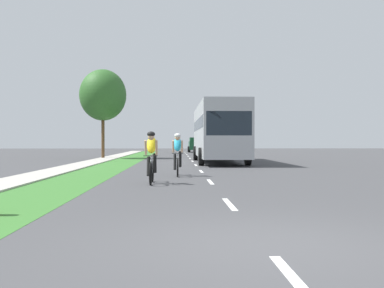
# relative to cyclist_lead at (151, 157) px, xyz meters

# --- Properties ---
(ground_plane) EXTENTS (120.00, 120.00, 0.00)m
(ground_plane) POSITION_rel_cyclist_lead_xyz_m (1.83, 11.82, -0.81)
(ground_plane) COLOR #424244
(grass_verge) EXTENTS (2.11, 70.00, 0.01)m
(grass_verge) POSITION_rel_cyclist_lead_xyz_m (-2.60, 11.82, -0.81)
(grass_verge) COLOR #38722D
(grass_verge) RESTS_ON ground_plane
(sidewalk_concrete) EXTENTS (1.46, 70.00, 0.10)m
(sidewalk_concrete) POSITION_rel_cyclist_lead_xyz_m (-4.38, 11.82, -0.81)
(sidewalk_concrete) COLOR #B2ADA3
(sidewalk_concrete) RESTS_ON ground_plane
(lane_markings_center) EXTENTS (0.12, 52.71, 0.01)m
(lane_markings_center) POSITION_rel_cyclist_lead_xyz_m (1.83, 15.82, -0.81)
(lane_markings_center) COLOR white
(lane_markings_center) RESTS_ON ground_plane
(cyclist_lead) EXTENTS (0.42, 1.72, 1.58)m
(cyclist_lead) POSITION_rel_cyclist_lead_xyz_m (0.00, 0.00, 0.00)
(cyclist_lead) COLOR black
(cyclist_lead) RESTS_ON ground_plane
(cyclist_trailing) EXTENTS (0.42, 1.72, 1.58)m
(cyclist_trailing) POSITION_rel_cyclist_lead_xyz_m (0.80, 3.04, 0.00)
(cyclist_trailing) COLOR black
(cyclist_trailing) RESTS_ON ground_plane
(bus_silver) EXTENTS (2.78, 11.60, 3.48)m
(bus_silver) POSITION_rel_cyclist_lead_xyz_m (3.34, 14.06, 1.17)
(bus_silver) COLOR #A5A8AD
(bus_silver) RESTS_ON ground_plane
(sedan_black) EXTENTS (1.98, 4.30, 1.52)m
(sedan_black) POSITION_rel_cyclist_lead_xyz_m (3.55, 30.10, -0.04)
(sedan_black) COLOR black
(sedan_black) RESTS_ON ground_plane
(suv_dark_green) EXTENTS (2.15, 4.70, 1.79)m
(suv_dark_green) POSITION_rel_cyclist_lead_xyz_m (3.30, 41.29, 0.14)
(suv_dark_green) COLOR #194C2D
(suv_dark_green) RESTS_ON ground_plane
(street_tree_near) EXTENTS (3.55, 3.55, 6.80)m
(street_tree_near) POSITION_rel_cyclist_lead_xyz_m (-4.82, 20.96, 4.02)
(street_tree_near) COLOR brown
(street_tree_near) RESTS_ON ground_plane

